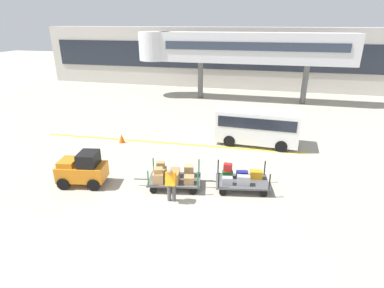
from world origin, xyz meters
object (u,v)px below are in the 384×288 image
Objects in this scene: shuttle_van at (257,124)px; safety_cone_near at (122,138)px; baggage_tug at (83,169)px; baggage_cart_middle at (241,179)px; baggage_handler at (171,183)px; baggage_cart_lead at (172,176)px.

safety_cone_near is at bearing -167.63° from shuttle_van.
baggage_cart_middle is at bearing 10.30° from baggage_tug.
baggage_handler is 2.84× the size of safety_cone_near.
baggage_cart_lead is (4.01, 0.68, -0.21)m from baggage_tug.
baggage_tug is 4.34m from baggage_handler.
baggage_cart_middle reaches higher than safety_cone_near.
baggage_cart_lead is at bearing 104.37° from baggage_handler.
baggage_cart_middle is 5.60× the size of safety_cone_near.
baggage_cart_lead is at bearing -44.27° from safety_cone_near.
baggage_tug is at bearing -170.38° from baggage_cart_lead.
baggage_handler is (4.31, -0.48, 0.11)m from baggage_tug.
baggage_handler reaches higher than baggage_cart_middle.
baggage_cart_lead is at bearing -168.80° from baggage_cart_middle.
baggage_cart_middle is 3.23m from baggage_handler.
shuttle_van is at bearing 12.37° from safety_cone_near.
baggage_tug reaches higher than baggage_cart_lead.
baggage_cart_middle is at bearing -27.28° from safety_cone_near.
baggage_cart_middle is 0.63× the size of shuttle_van.
baggage_cart_middle is (7.00, 1.27, -0.28)m from baggage_tug.
baggage_handler is at bearing -49.00° from safety_cone_near.
baggage_tug is 10.18m from shuttle_van.
shuttle_van is (3.40, 6.28, 0.69)m from baggage_cart_lead.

